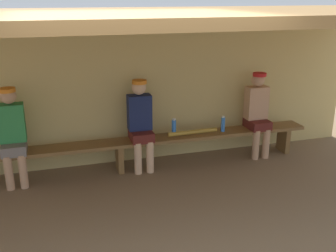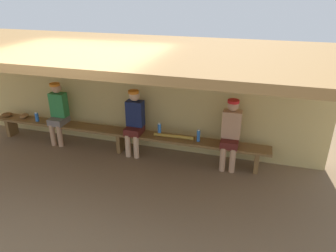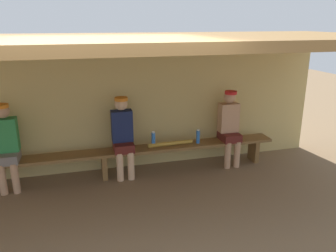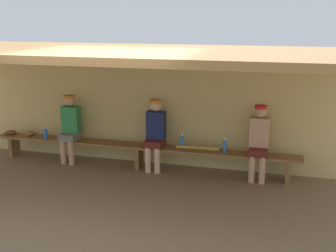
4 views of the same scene
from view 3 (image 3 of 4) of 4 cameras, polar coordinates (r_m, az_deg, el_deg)
The scene contains 10 objects.
ground_plane at distance 4.44m, azimuth -8.83°, elevation -17.14°, with size 24.00×24.00×0.00m, color brown.
back_wall at distance 5.83m, azimuth -11.64°, elevation 3.13°, with size 8.00×0.20×2.20m, color tan.
dugout_roof at distance 4.37m, azimuth -11.34°, elevation 13.90°, with size 8.00×2.80×0.12m, color olive.
bench at distance 5.63m, azimuth -10.88°, elevation -5.01°, with size 6.00×0.36×0.46m.
player_shirtless_tan at distance 6.06m, azimuth 10.40°, elevation 0.25°, with size 0.34×0.42×1.34m.
player_near_post at distance 5.61m, azimuth -25.78°, elevation -2.65°, with size 0.34×0.42×1.34m.
player_leftmost at distance 5.53m, azimuth -7.70°, elevation -1.26°, with size 0.34×0.42×1.34m.
water_bottle_orange at distance 5.68m, azimuth -2.50°, elevation -2.29°, with size 0.07×0.07×0.27m.
water_bottle_green at distance 5.87m, azimuth 5.12°, elevation -1.79°, with size 0.06×0.06×0.25m.
baseball_bat at distance 5.77m, azimuth 0.43°, elevation -3.00°, with size 0.07×0.07×0.80m, color #B28C33.
Camera 3 is at (-0.32, -3.65, 2.50)m, focal length 35.87 mm.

